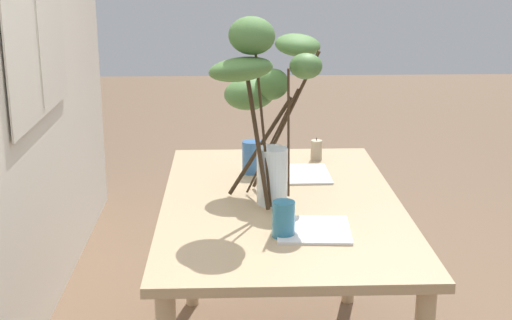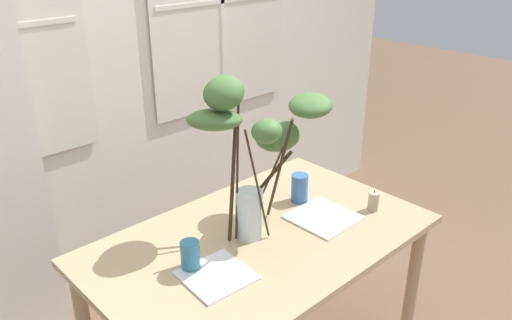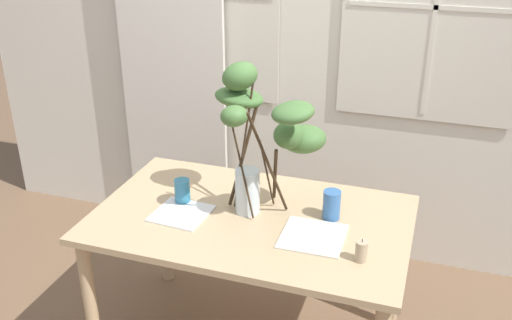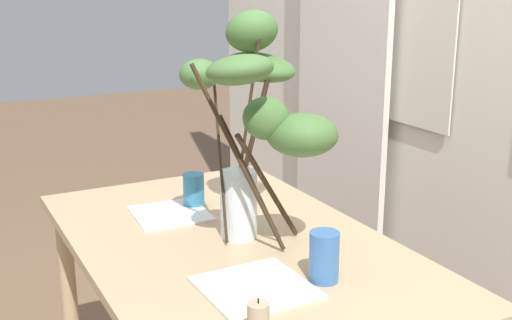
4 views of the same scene
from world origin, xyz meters
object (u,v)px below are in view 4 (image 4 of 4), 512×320
at_px(vase_with_branches, 259,108).
at_px(drinking_glass_blue_right, 324,257).
at_px(drinking_glass_blue_left, 194,191).
at_px(plate_square_left, 170,214).
at_px(dining_table, 233,270).
at_px(plate_square_right, 255,287).

distance_m(vase_with_branches, drinking_glass_blue_right, 0.45).
height_order(drinking_glass_blue_left, plate_square_left, drinking_glass_blue_left).
distance_m(dining_table, drinking_glass_blue_left, 0.37).
bearing_deg(vase_with_branches, plate_square_left, -156.52).
bearing_deg(drinking_glass_blue_left, plate_square_left, -68.76).
bearing_deg(plate_square_left, dining_table, 15.64).
bearing_deg(drinking_glass_blue_right, vase_with_branches, -173.95).
bearing_deg(dining_table, plate_square_left, -164.36).
bearing_deg(plate_square_left, drinking_glass_blue_left, 111.24).
relative_size(dining_table, drinking_glass_blue_left, 11.99).
bearing_deg(vase_with_branches, drinking_glass_blue_right, 6.05).
height_order(drinking_glass_blue_left, plate_square_right, drinking_glass_blue_left).
xyz_separation_m(plate_square_left, plate_square_right, (0.60, 0.00, -0.00)).
bearing_deg(vase_with_branches, drinking_glass_blue_left, -172.89).
height_order(dining_table, plate_square_left, plate_square_left).
xyz_separation_m(drinking_glass_blue_right, plate_square_left, (-0.64, -0.18, -0.06)).
height_order(vase_with_branches, plate_square_right, vase_with_branches).
distance_m(dining_table, vase_with_branches, 0.50).
distance_m(vase_with_branches, plate_square_right, 0.50).
bearing_deg(drinking_glass_blue_left, plate_square_right, -8.82).
bearing_deg(drinking_glass_blue_left, vase_with_branches, 7.11).
relative_size(vase_with_branches, plate_square_right, 2.65).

